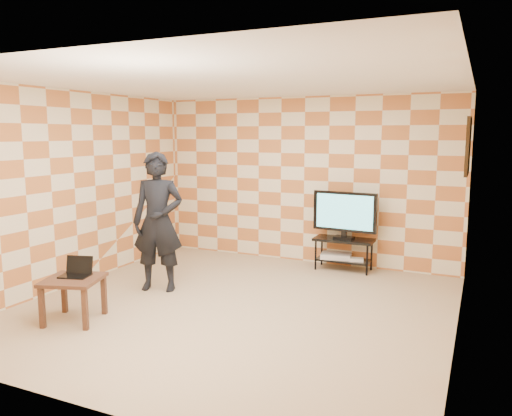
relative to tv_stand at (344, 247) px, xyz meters
The scene contains 14 objects.
floor 2.37m from the tv_stand, 108.89° to the right, with size 5.00×5.00×0.00m, color tan.
wall_back 1.28m from the tv_stand, 159.74° to the left, with size 5.00×0.02×2.70m, color beige.
wall_front 4.88m from the tv_stand, 99.14° to the right, with size 5.00×0.02×2.70m, color beige.
wall_left 4.06m from the tv_stand, 145.74° to the right, with size 0.02×5.00×2.70m, color beige.
wall_right 2.99m from the tv_stand, 51.90° to the right, with size 0.02×5.00×2.70m, color beige.
ceiling 3.31m from the tv_stand, 108.89° to the right, with size 5.00×5.00×0.02m, color white.
wall_art 2.43m from the tv_stand, 21.38° to the right, with size 0.04×0.72×0.72m.
tv_stand is the anchor object (origin of this frame).
tv 0.54m from the tv_stand, 84.94° to the right, with size 1.00×0.22×0.73m.
dvd_player 0.19m from the tv_stand, behind, with size 0.46×0.33×0.08m, color silver.
game_console 0.28m from the tv_stand, 11.50° to the right, with size 0.21×0.15×0.05m, color silver.
side_table 4.04m from the tv_stand, 123.44° to the right, with size 0.74×0.74×0.50m.
laptop 3.98m from the tv_stand, 124.63° to the right, with size 0.37×0.33×0.21m.
person 2.91m from the tv_stand, 135.41° to the right, with size 0.68×0.45×1.87m, color black.
Camera 1 is at (2.66, -5.23, 2.10)m, focal length 35.00 mm.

